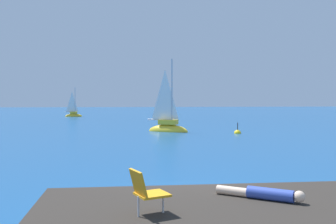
% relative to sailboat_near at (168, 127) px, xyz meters
% --- Properties ---
extents(ground_plane, '(160.00, 160.00, 0.00)m').
position_rel_sailboat_near_xyz_m(ground_plane, '(-1.14, -21.56, -0.35)').
color(ground_plane, navy).
extents(sailboat_near, '(3.59, 2.60, 6.53)m').
position_rel_sailboat_near_xyz_m(sailboat_near, '(0.00, 0.00, 0.00)').
color(sailboat_near, yellow).
rests_on(sailboat_near, ground).
extents(sailboat_far, '(2.37, 1.09, 4.31)m').
position_rel_sailboat_near_xyz_m(sailboat_far, '(-11.18, 21.95, -0.12)').
color(sailboat_far, yellow).
rests_on(sailboat_far, ground).
extents(person_sunbather, '(1.55, 1.08, 0.25)m').
position_rel_sailboat_near_xyz_m(person_sunbather, '(0.05, -24.93, 0.82)').
color(person_sunbather, '#334CB2').
rests_on(person_sunbather, shore_ledge).
extents(beach_chair, '(0.74, 0.68, 0.80)m').
position_rel_sailboat_near_xyz_m(beach_chair, '(-2.27, -25.79, 1.15)').
color(beach_chair, orange).
rests_on(beach_chair, shore_ledge).
extents(marker_buoy, '(0.56, 0.56, 1.13)m').
position_rel_sailboat_near_xyz_m(marker_buoy, '(5.33, -1.95, -0.35)').
color(marker_buoy, yellow).
rests_on(marker_buoy, ground).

